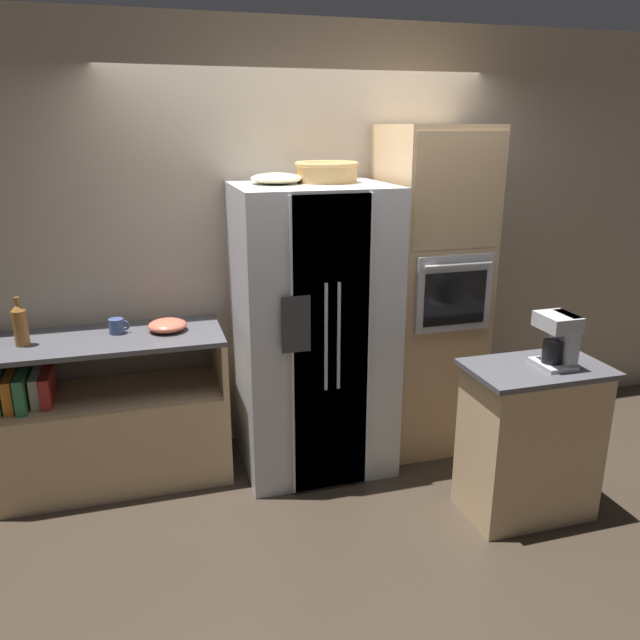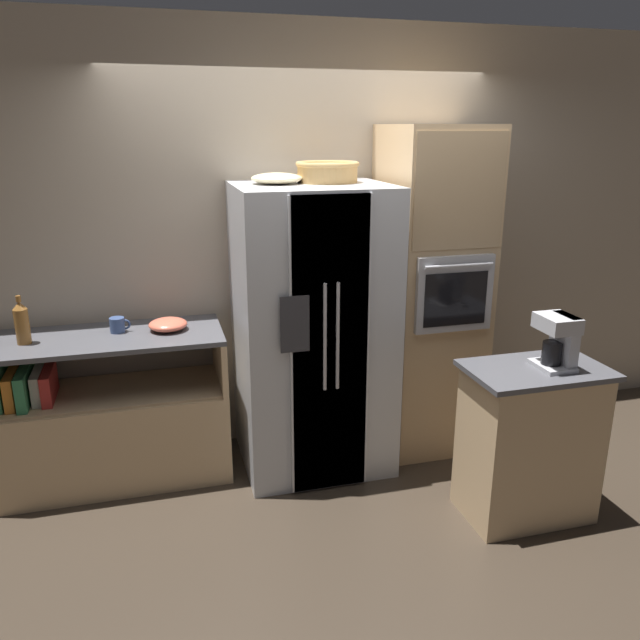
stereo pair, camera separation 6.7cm
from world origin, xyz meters
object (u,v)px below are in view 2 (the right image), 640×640
Objects in this scene: bottle_tall at (22,322)px; coffee_maker at (559,339)px; refrigerator at (313,330)px; wall_oven at (430,292)px; wicker_basket at (327,171)px; mug at (118,325)px; fruit_bowl at (277,178)px; mixing_bowl at (168,324)px.

bottle_tall reaches higher than coffee_maker.
refrigerator is 0.84× the size of wall_oven.
refrigerator is at bearing -141.21° from wicker_basket.
wicker_basket is 2.00m from bottle_tall.
coffee_maker is at bearing -25.88° from mug.
fruit_bowl reaches higher than coffee_maker.
wall_oven is at bearing -0.58° from bottle_tall.
wall_oven reaches higher than mixing_bowl.
refrigerator is at bearing 139.64° from coffee_maker.
mixing_bowl is at bearing 151.71° from coffee_maker.
mixing_bowl is (0.30, -0.04, -0.01)m from mug.
refrigerator is 0.99m from wicker_basket.
mixing_bowl is 0.80× the size of coffee_maker.
mug is 0.42× the size of coffee_maker.
wall_oven is at bearing 4.72° from refrigerator.
wall_oven is at bearing -2.84° from mug.
mug is at bearing 154.12° from coffee_maker.
mixing_bowl is (-0.89, 0.13, 0.07)m from refrigerator.
wall_oven reaches higher than refrigerator.
bottle_tall is at bearing 179.28° from fruit_bowl.
fruit_bowl is at bearing -175.91° from wicker_basket.
wicker_basket is at bearing 38.79° from refrigerator.
bottle_tall is at bearing 179.42° from wall_oven.
wall_oven is 5.57× the size of wicker_basket.
mixing_bowl is 2.28m from coffee_maker.
wicker_basket is at bearing 177.62° from wall_oven.
fruit_bowl is (-0.20, 0.08, 0.94)m from refrigerator.
mug reaches higher than mixing_bowl.
refrigerator reaches higher than bottle_tall.
fruit_bowl is at bearing -0.72° from bottle_tall.
wall_oven reaches higher than wicker_basket.
mixing_bowl is (-0.69, 0.06, -0.87)m from fruit_bowl.
mug is at bearing 172.83° from mixing_bowl.
fruit_bowl is 1.31× the size of mixing_bowl.
wicker_basket reaches higher than fruit_bowl.
refrigerator reaches higher than mug.
fruit_bowl is 1.04× the size of coffee_maker.
fruit_bowl is at bearing 179.64° from wall_oven.
fruit_bowl is 1.84m from coffee_maker.
mixing_bowl is at bearing 175.34° from fruit_bowl.
bottle_tall is at bearing -179.88° from wicker_basket.
fruit_bowl is at bearing -5.42° from mug.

